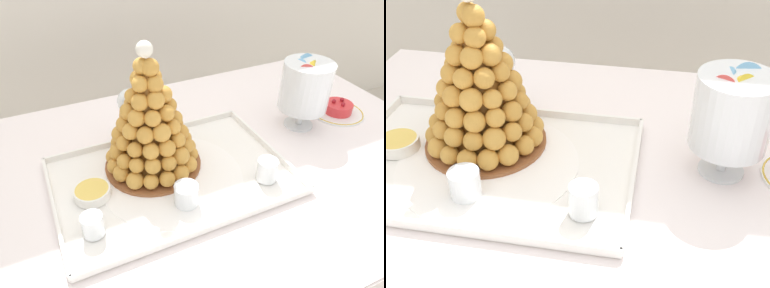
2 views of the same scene
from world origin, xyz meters
The scene contains 10 objects.
buffet_table centered at (0.00, 0.00, 0.66)m, with size 1.32×0.97×0.75m.
serving_tray centered at (-0.19, -0.03, 0.75)m, with size 0.60×0.41×0.02m.
croquembouche centered at (-0.22, 0.04, 0.89)m, with size 0.26×0.26×0.35m.
dessert_cup_left centered at (-0.42, -0.14, 0.78)m, with size 0.05×0.05×0.05m.
dessert_cup_mid_left centered at (-0.20, -0.14, 0.78)m, with size 0.06×0.06×0.05m.
dessert_cup_centre centered at (0.03, -0.14, 0.78)m, with size 0.05×0.05×0.06m.
creme_brulee_ramekin centered at (-0.40, -0.02, 0.77)m, with size 0.09×0.09×0.02m.
macaron_goblet centered at (0.28, 0.04, 0.89)m, with size 0.15×0.15×0.23m.
fruit_tart_plate centered at (0.44, 0.04, 0.76)m, with size 0.17×0.17×0.05m.
wine_glass centered at (-0.23, 0.18, 0.88)m, with size 0.07×0.07×0.17m.
Camera 1 is at (-0.45, -0.71, 1.39)m, focal length 34.15 mm.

